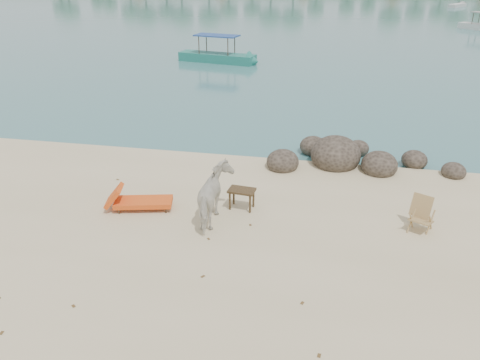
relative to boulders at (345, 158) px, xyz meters
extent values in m
ellipsoid|color=#2B241C|center=(-2.00, -0.70, -0.04)|extent=(1.07, 1.18, 0.80)
ellipsoid|color=#2B241C|center=(-0.30, 0.00, 0.06)|extent=(1.67, 1.83, 1.25)
ellipsoid|color=#2B241C|center=(1.10, -0.40, -0.03)|extent=(1.16, 1.28, 0.87)
ellipsoid|color=#2B241C|center=(2.30, 0.40, -0.08)|extent=(0.85, 0.93, 0.63)
ellipsoid|color=#2B241C|center=(3.40, -0.30, -0.10)|extent=(0.75, 0.83, 0.56)
ellipsoid|color=#2B241C|center=(-1.10, 1.00, -0.07)|extent=(0.94, 1.03, 0.71)
ellipsoid|color=#2B241C|center=(0.50, 1.20, -0.10)|extent=(0.75, 0.82, 0.56)
imported|color=beige|center=(-3.32, -4.57, 0.50)|extent=(0.93, 1.79, 1.46)
plane|color=brown|center=(-6.20, -9.29, -0.23)|extent=(0.11, 0.11, 0.00)
plane|color=brown|center=(-5.28, -8.36, -0.23)|extent=(0.14, 0.14, 0.00)
plane|color=brown|center=(-0.47, -8.72, -0.23)|extent=(0.11, 0.11, 0.00)
plane|color=brown|center=(-3.03, -6.94, -0.23)|extent=(0.14, 0.14, 0.00)
plane|color=brown|center=(-2.40, -4.60, -0.23)|extent=(0.12, 0.12, 0.00)
plane|color=brown|center=(-3.29, -5.46, -0.23)|extent=(0.14, 0.14, 0.00)
plane|color=brown|center=(-6.94, -2.67, -0.23)|extent=(0.12, 0.12, 0.00)
plane|color=brown|center=(-0.85, -7.40, -0.23)|extent=(0.13, 0.13, 0.00)
camera|label=1|loc=(-0.65, -14.88, 5.97)|focal=35.00mm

